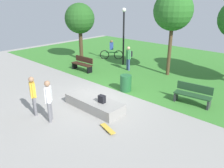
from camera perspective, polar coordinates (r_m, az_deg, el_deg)
ground_plane at (r=10.85m, az=-2.85°, el=-3.72°), size 28.00×28.00×0.00m
grass_lawn at (r=16.75m, az=16.28°, el=4.38°), size 26.60×12.71×0.01m
concrete_ledge at (r=9.88m, az=-4.55°, el=-4.93°), size 2.78×1.01×0.44m
backpack_on_ledge at (r=9.38m, az=-2.57°, el=-3.79°), size 0.29×0.22×0.32m
skater_performing_trick at (r=9.57m, az=-19.28°, el=-2.17°), size 0.41×0.30×1.64m
skater_watching at (r=8.88m, az=-15.68°, el=-3.41°), size 0.37×0.37×1.67m
skateboard_by_ledge at (r=8.37m, az=-1.09°, el=-11.18°), size 0.82×0.41×0.08m
park_bench_center_lawn at (r=10.76m, az=19.72°, el=-2.40°), size 1.64×0.66×0.91m
park_bench_near_lamppost at (r=15.05m, az=-7.42°, el=5.14°), size 1.61×0.52×0.91m
tree_tall_oak at (r=13.97m, az=15.15°, el=17.29°), size 2.26×2.26×4.96m
tree_leaning_ash at (r=17.50m, az=-8.14°, el=15.94°), size 2.19×2.19×4.21m
lamp_post at (r=16.07m, az=2.95°, el=13.25°), size 0.28×0.28×3.91m
trash_bin at (r=11.63m, az=3.48°, el=0.25°), size 0.59×0.59×0.84m
pedestrian_with_backpack at (r=14.95m, az=4.21°, el=7.00°), size 0.41×0.42×1.59m
cyclist_on_bicycle at (r=17.87m, az=-0.12°, el=8.30°), size 1.41×1.25×1.52m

